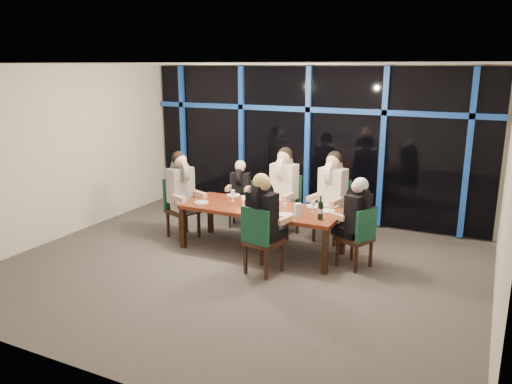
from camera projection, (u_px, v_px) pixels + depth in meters
room at (237, 135)px, 7.06m from camera, size 7.04×7.00×3.02m
window_wall at (309, 141)px, 9.73m from camera, size 6.86×0.43×2.94m
dining_table at (261, 211)px, 8.09m from camera, size 2.60×1.00×0.75m
chair_far_left at (241, 201)px, 9.47m from camera, size 0.50×0.50×0.86m
chair_far_mid at (285, 201)px, 8.97m from camera, size 0.55×0.55×1.08m
chair_far_right at (333, 207)px, 8.65m from camera, size 0.59×0.59×1.08m
chair_end_left at (180, 204)px, 8.85m from camera, size 0.63×0.63×1.05m
chair_end_right at (360, 235)px, 7.42m from camera, size 0.58×0.58×0.95m
chair_near_mid at (260, 237)px, 7.19m from camera, size 0.56×0.56×1.03m
diner_far_left at (240, 184)px, 9.32m from camera, size 0.50×0.58×0.84m
diner_far_mid at (283, 179)px, 8.79m from camera, size 0.56×0.70×1.06m
diner_far_right at (332, 184)px, 8.47m from camera, size 0.59×0.72×1.05m
diner_end_left at (182, 182)px, 8.68m from camera, size 0.72×0.65×1.02m
diner_end_right at (356, 209)px, 7.39m from camera, size 0.65×0.59×0.93m
diner_near_mid at (264, 209)px, 7.16m from camera, size 0.56×0.68×1.00m
plate_far_left at (233, 195)px, 8.80m from camera, size 0.24×0.24×0.01m
plate_far_mid at (267, 201)px, 8.39m from camera, size 0.24×0.24×0.01m
plate_far_right at (314, 206)px, 8.11m from camera, size 0.24×0.24×0.01m
plate_end_left at (201, 202)px, 8.34m from camera, size 0.24×0.24×0.01m
plate_end_right at (327, 211)px, 7.84m from camera, size 0.24×0.24×0.01m
plate_near_mid at (286, 215)px, 7.65m from camera, size 0.24×0.24×0.01m
wine_bottle at (320, 210)px, 7.41m from camera, size 0.08×0.08×0.36m
water_pitcher at (298, 210)px, 7.56m from camera, size 0.12×0.11×0.20m
tea_light at (245, 209)px, 7.90m from camera, size 0.05×0.05×0.03m
wine_glass_a at (243, 198)px, 8.12m from camera, size 0.07×0.07×0.17m
wine_glass_b at (268, 197)px, 8.14m from camera, size 0.07×0.07×0.19m
wine_glass_c at (285, 206)px, 7.73m from camera, size 0.06×0.06×0.16m
wine_glass_d at (233, 193)px, 8.43m from camera, size 0.07×0.07×0.19m
wine_glass_e at (313, 204)px, 7.78m from camera, size 0.07×0.07×0.18m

